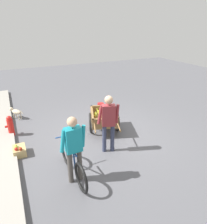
{
  "coord_description": "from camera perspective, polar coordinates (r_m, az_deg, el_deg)",
  "views": [
    {
      "loc": [
        -5.09,
        2.38,
        3.25
      ],
      "look_at": [
        0.11,
        -0.06,
        0.75
      ],
      "focal_mm": 32.87,
      "sensor_mm": 36.0,
      "label": 1
    }
  ],
  "objects": [
    {
      "name": "fire_hydrant",
      "position": [
        6.96,
        -24.46,
        -3.52
      ],
      "size": [
        0.25,
        0.25,
        0.67
      ],
      "color": "red",
      "rests_on": "ground"
    },
    {
      "name": "dog",
      "position": [
        8.14,
        -23.21,
        0.07
      ],
      "size": [
        0.56,
        0.44,
        0.4
      ],
      "color": "beige",
      "rests_on": "ground"
    },
    {
      "name": "bicycle",
      "position": [
        4.8,
        -8.55,
        -13.91
      ],
      "size": [
        1.66,
        0.46,
        0.85
      ],
      "color": "black",
      "rests_on": "ground"
    },
    {
      "name": "apple_crate",
      "position": [
        6.0,
        -22.36,
        -9.88
      ],
      "size": [
        0.44,
        0.32,
        0.32
      ],
      "color": "tan",
      "rests_on": "ground"
    },
    {
      "name": "vendor_person",
      "position": [
        5.3,
        1.42,
        -2.08
      ],
      "size": [
        0.3,
        0.56,
        1.6
      ],
      "color": "#333851",
      "rests_on": "ground"
    },
    {
      "name": "ground_plane",
      "position": [
        6.49,
        -0.07,
        -6.51
      ],
      "size": [
        24.0,
        24.0,
        0.0
      ],
      "primitive_type": "plane",
      "color": "#56565B"
    },
    {
      "name": "fruit_cart",
      "position": [
        6.55,
        0.09,
        -1.88
      ],
      "size": [
        1.81,
        1.26,
        0.7
      ],
      "color": "olive",
      "rests_on": "ground"
    },
    {
      "name": "cyclist_person",
      "position": [
        4.35,
        -8.32,
        -8.96
      ],
      "size": [
        0.21,
        0.58,
        1.56
      ],
      "color": "#4C4742",
      "rests_on": "ground"
    },
    {
      "name": "plastic_bucket",
      "position": [
        8.32,
        -0.8,
        1.56
      ],
      "size": [
        0.26,
        0.26,
        0.27
      ],
      "primitive_type": "cylinder",
      "color": "#B21E1E",
      "rests_on": "ground"
    }
  ]
}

